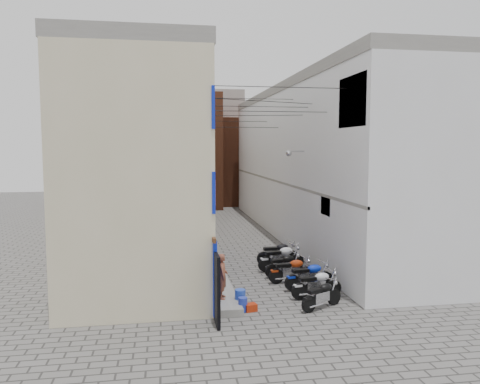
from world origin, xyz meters
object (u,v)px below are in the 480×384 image
motorcycle_e (284,264)px  motorcycle_a (322,294)px  motorcycle_b (317,283)px  motorcycle_g (278,252)px  red_crate (250,307)px  motorcycle_c (309,274)px  person_b (209,245)px  water_jug_near (243,304)px  person_a (222,276)px  water_jug_far (240,298)px  motorcycle_f (281,257)px  motorcycle_d (292,269)px

motorcycle_e → motorcycle_a: bearing=-15.2°
motorcycle_b → motorcycle_g: (-0.20, 4.89, 0.02)m
motorcycle_a → red_crate: bearing=-120.7°
motorcycle_c → person_b: bearing=-146.0°
motorcycle_g → water_jug_near: 6.39m
person_a → motorcycle_a: bearing=-98.3°
motorcycle_b → water_jug_far: size_ratio=3.37×
motorcycle_a → motorcycle_c: size_ratio=0.88×
motorcycle_f → red_crate: motorcycle_f is taller
motorcycle_d → motorcycle_g: size_ratio=0.96×
motorcycle_d → person_a: person_a is taller
motorcycle_c → motorcycle_g: size_ratio=1.00×
motorcycle_g → water_jug_near: motorcycle_g is taller
motorcycle_d → motorcycle_g: motorcycle_g is taller
motorcycle_e → motorcycle_b: bearing=-10.6°
motorcycle_b → water_jug_near: size_ratio=4.09×
motorcycle_f → red_crate: (-2.27, -4.76, -0.50)m
motorcycle_b → motorcycle_f: 3.85m
motorcycle_f → red_crate: 5.30m
motorcycle_g → motorcycle_e: bearing=-9.6°
motorcycle_b → motorcycle_c: motorcycle_c is taller
motorcycle_f → red_crate: bearing=-37.2°
motorcycle_f → person_a: person_a is taller
person_a → person_b: size_ratio=0.93×
motorcycle_c → water_jug_far: motorcycle_c is taller
motorcycle_g → person_b: 3.25m
person_a → water_jug_far: size_ratio=2.69×
motorcycle_e → person_b: 3.47m
person_b → water_jug_far: bearing=-163.9°
motorcycle_d → water_jug_far: bearing=-51.1°
motorcycle_e → water_jug_near: 4.62m
motorcycle_a → red_crate: (-2.40, 0.16, -0.39)m
motorcycle_b → red_crate: bearing=-78.7°
motorcycle_f → person_b: (-3.09, 0.82, 0.45)m
motorcycle_b → red_crate: (-2.59, -0.92, -0.44)m
person_b → motorcycle_a: bearing=-140.9°
motorcycle_d → water_jug_near: (-2.49, -2.93, -0.32)m
motorcycle_c → motorcycle_d: motorcycle_c is taller
person_a → water_jug_far: 0.96m
motorcycle_g → red_crate: size_ratio=5.15×
motorcycle_a → motorcycle_e: motorcycle_e is taller
motorcycle_e → motorcycle_f: motorcycle_f is taller
water_jug_near → motorcycle_g: bearing=65.5°
motorcycle_b → person_b: bearing=-152.2°
motorcycle_a → water_jug_far: size_ratio=3.07×
person_b → motorcycle_g: bearing=-76.1°
motorcycle_g → red_crate: bearing=-25.8°
motorcycle_e → motorcycle_g: size_ratio=0.91×
motorcycle_a → person_a: size_ratio=1.14×
motorcycle_d → water_jug_far: 3.47m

